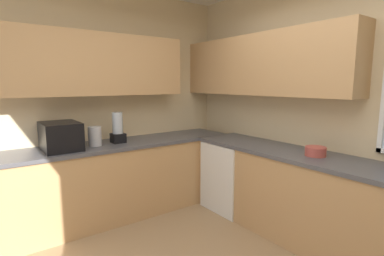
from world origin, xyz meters
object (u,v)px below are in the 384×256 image
Objects in this scene: microwave at (61,136)px; blender_appliance at (118,129)px; dishwasher at (233,175)px; bowl at (316,151)px; kettle at (95,136)px.

blender_appliance is (0.00, 0.63, 0.02)m from microwave.
bowl is (1.08, 0.03, 0.52)m from dishwasher.
blender_appliance is at bearing -143.53° from bowl.
kettle reaches higher than dishwasher.
microwave reaches higher than kettle.
kettle is (0.02, 0.35, -0.04)m from microwave.
kettle is at bearing -112.65° from dishwasher.
bowl is 2.17m from blender_appliance.
bowl is (1.72, 1.56, -0.06)m from kettle.
microwave is 0.35m from kettle.
bowl is at bearing 36.47° from blender_appliance.
microwave is 2.59m from bowl.
microwave is at bearing -132.25° from bowl.
microwave is 2.20× the size of kettle.
dishwasher is 4.38× the size of bowl.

